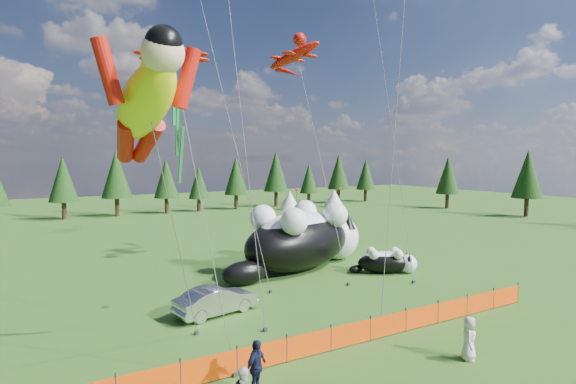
# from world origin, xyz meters

# --- Properties ---
(ground) EXTENTS (160.00, 160.00, 0.00)m
(ground) POSITION_xyz_m (0.00, 0.00, 0.00)
(ground) COLOR #163A0A
(ground) RESTS_ON ground
(safety_fence) EXTENTS (22.06, 0.06, 1.10)m
(safety_fence) POSITION_xyz_m (0.00, -3.00, 0.50)
(safety_fence) COLOR #262626
(safety_fence) RESTS_ON ground
(tree_line) EXTENTS (90.00, 4.00, 8.00)m
(tree_line) POSITION_xyz_m (0.00, 45.00, 4.00)
(tree_line) COLOR black
(tree_line) RESTS_ON ground
(festival_tents) EXTENTS (50.00, 3.20, 2.80)m
(festival_tents) POSITION_xyz_m (11.00, 40.00, 1.40)
(festival_tents) COLOR white
(festival_tents) RESTS_ON ground
(cat_large) EXTENTS (12.22, 7.17, 4.54)m
(cat_large) POSITION_xyz_m (5.18, 8.96, 2.16)
(cat_large) COLOR black
(cat_large) RESTS_ON ground
(cat_small) EXTENTS (4.20, 3.09, 1.66)m
(cat_small) POSITION_xyz_m (9.27, 5.13, 0.79)
(cat_small) COLOR black
(cat_small) RESTS_ON ground
(car) EXTENTS (4.35, 2.23, 1.37)m
(car) POSITION_xyz_m (-3.39, 3.26, 0.68)
(car) COLOR silver
(car) RESTS_ON ground
(spectator_c) EXTENTS (1.17, 1.00, 1.79)m
(spectator_c) POSITION_xyz_m (-4.95, -4.44, 0.89)
(spectator_c) COLOR #121633
(spectator_c) RESTS_ON ground
(spectator_e) EXTENTS (0.96, 0.92, 1.66)m
(spectator_e) POSITION_xyz_m (3.09, -6.19, 0.83)
(spectator_e) COLOR silver
(spectator_e) RESTS_ON ground
(superhero_kite) EXTENTS (5.27, 6.37, 12.08)m
(superhero_kite) POSITION_xyz_m (-7.80, -2.37, 9.36)
(superhero_kite) COLOR #F1ED0C
(superhero_kite) RESTS_ON ground
(gecko_kite) EXTENTS (6.14, 12.91, 18.01)m
(gecko_kite) POSITION_xyz_m (6.93, 13.26, 15.50)
(gecko_kite) COLOR red
(gecko_kite) RESTS_ON ground
(flower_kite) EXTENTS (3.04, 5.49, 12.14)m
(flower_kite) POSITION_xyz_m (-5.97, 0.86, 11.44)
(flower_kite) COLOR red
(flower_kite) RESTS_ON ground
(diamond_kite_d) EXTENTS (1.52, 8.85, 20.47)m
(diamond_kite_d) POSITION_xyz_m (-0.53, 12.75, 17.56)
(diamond_kite_d) COLOR #0B848B
(diamond_kite_d) RESTS_ON ground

